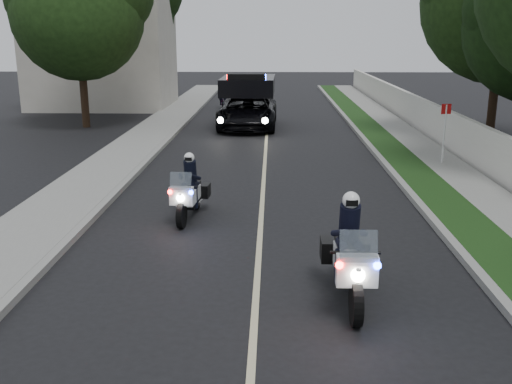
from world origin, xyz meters
TOP-DOWN VIEW (x-y plane):
  - ground at (0.00, 0.00)m, footprint 120.00×120.00m
  - curb_right at (4.10, 10.00)m, footprint 0.20×60.00m
  - grass_verge at (4.80, 10.00)m, footprint 1.20×60.00m
  - sidewalk_right at (6.10, 10.00)m, footprint 1.40×60.00m
  - property_wall at (7.10, 10.00)m, footprint 0.22×60.00m
  - curb_left at (-4.10, 10.00)m, footprint 0.20×60.00m
  - sidewalk_left at (-5.20, 10.00)m, footprint 2.00×60.00m
  - building_far at (-10.00, 26.00)m, footprint 8.00×6.00m
  - lane_marking at (0.00, 10.00)m, footprint 0.12×50.00m
  - police_moto_left at (-1.76, 3.84)m, footprint 0.83×1.94m
  - police_moto_right at (1.58, -0.63)m, footprint 0.77×2.19m
  - police_suv at (-0.92, 18.08)m, footprint 2.77×5.81m
  - bicycle at (-2.75, 25.55)m, footprint 0.68×1.62m
  - cyclist at (-2.75, 25.55)m, footprint 0.62×0.43m
  - sign_post at (6.00, 9.71)m, footprint 0.40×0.40m
  - tree_right_d at (9.43, 14.94)m, footprint 8.59×8.59m
  - tree_left_near at (-8.73, 18.05)m, footprint 7.51×7.51m
  - tree_left_far at (-9.27, 28.11)m, footprint 7.79×7.79m

SIDE VIEW (x-z plane):
  - ground at x=0.00m, z-range 0.00..0.00m
  - police_moto_left at x=-1.76m, z-range -0.80..0.80m
  - police_moto_right at x=1.58m, z-range -0.93..0.93m
  - police_suv at x=-0.92m, z-range -1.40..1.40m
  - bicycle at x=-2.75m, z-range -0.41..0.41m
  - cyclist at x=-2.75m, z-range -0.83..0.83m
  - sign_post at x=6.00m, z-range -1.10..1.10m
  - tree_right_d at x=9.43m, z-range -5.42..5.42m
  - tree_left_near at x=-8.73m, z-range -5.09..5.09m
  - tree_left_far at x=-9.27m, z-range -5.66..5.66m
  - lane_marking at x=0.00m, z-range 0.00..0.01m
  - curb_right at x=4.10m, z-range 0.00..0.15m
  - curb_left at x=-4.10m, z-range 0.00..0.15m
  - grass_verge at x=4.80m, z-range 0.00..0.16m
  - sidewalk_right at x=6.10m, z-range 0.00..0.16m
  - sidewalk_left at x=-5.20m, z-range 0.00..0.16m
  - property_wall at x=7.10m, z-range 0.00..1.50m
  - building_far at x=-10.00m, z-range 0.00..7.00m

